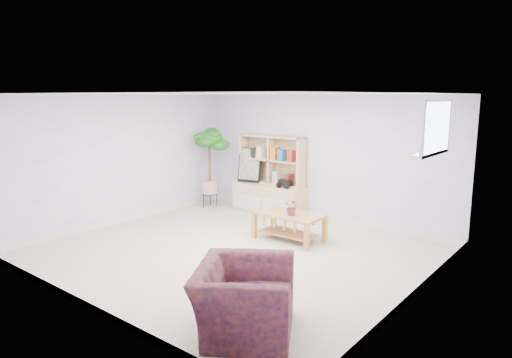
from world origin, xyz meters
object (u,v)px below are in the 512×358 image
Objects in this scene: floor_tree at (210,168)px; storage_unit at (269,175)px; armchair at (244,294)px; coffee_table at (289,227)px.

storage_unit is at bearing 18.21° from floor_tree.
storage_unit reaches higher than armchair.
coffee_table is 3.07m from armchair.
floor_tree is (-1.27, -0.42, 0.07)m from storage_unit.
coffee_table is at bearing -17.40° from floor_tree.
armchair is at bearing -41.95° from floor_tree.
floor_tree reaches higher than storage_unit.
coffee_table is 1.03× the size of armchair.
storage_unit is 0.92× the size of floor_tree.
floor_tree is 1.57× the size of armchair.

